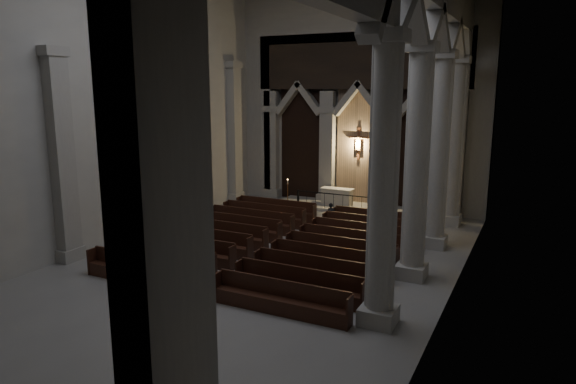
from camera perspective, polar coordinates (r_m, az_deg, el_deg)
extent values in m
plane|color=gray|center=(19.38, -3.76, -8.32)|extent=(24.00, 24.00, 0.00)
cube|color=#ADAAA1|center=(29.23, 8.15, 10.26)|extent=(14.00, 0.10, 12.00)
cube|color=#ADAAA1|center=(22.61, -19.72, 9.41)|extent=(0.10, 24.00, 12.00)
cube|color=#ADAAA1|center=(15.90, 18.60, 8.90)|extent=(0.10, 24.00, 12.00)
cube|color=#9F9C95|center=(31.09, -1.81, 5.26)|extent=(0.80, 0.50, 6.40)
cube|color=#9F9C95|center=(31.55, -1.78, -0.07)|extent=(1.05, 0.70, 0.50)
cube|color=#9F9C95|center=(30.94, -1.84, 9.23)|extent=(1.00, 0.65, 0.35)
cube|color=#9F9C95|center=(29.57, 4.37, 4.92)|extent=(0.80, 0.50, 6.40)
cube|color=#9F9C95|center=(30.05, 4.29, -0.68)|extent=(1.05, 0.70, 0.50)
cube|color=#9F9C95|center=(29.41, 4.44, 9.08)|extent=(1.00, 0.65, 0.35)
cube|color=#9F9C95|center=(28.43, 11.13, 4.47)|extent=(0.80, 0.50, 6.40)
cube|color=#9F9C95|center=(28.92, 10.91, -1.34)|extent=(1.05, 0.70, 0.50)
cube|color=#9F9C95|center=(28.26, 11.30, 8.80)|extent=(1.00, 0.65, 0.35)
cube|color=#9F9C95|center=(27.71, 18.33, 3.93)|extent=(0.80, 0.50, 6.40)
cube|color=#9F9C95|center=(28.21, 17.96, -2.01)|extent=(1.05, 0.70, 0.50)
cube|color=#9F9C95|center=(27.53, 18.62, 8.37)|extent=(1.00, 0.65, 0.35)
cube|color=black|center=(30.57, 1.49, 5.73)|extent=(2.60, 0.15, 7.00)
cube|color=#94785F|center=(29.25, 7.92, 5.36)|extent=(2.60, 0.15, 7.00)
cube|color=black|center=(28.32, 14.86, 4.89)|extent=(2.60, 0.15, 7.00)
cube|color=black|center=(28.79, 7.95, 14.24)|extent=(12.00, 0.50, 3.00)
cube|color=#9F9C95|center=(31.37, -3.12, 7.69)|extent=(1.60, 0.50, 9.00)
cube|color=#9F9C95|center=(27.48, 20.16, 6.48)|extent=(1.60, 0.50, 9.00)
cube|color=#9F9C95|center=(29.03, 8.09, 19.17)|extent=(14.00, 0.50, 3.00)
plane|color=#E2C766|center=(29.22, 7.90, 5.36)|extent=(1.50, 0.00, 1.50)
cube|color=#5A301F|center=(29.13, 7.85, 5.34)|extent=(0.13, 0.08, 1.80)
cube|color=#5A301F|center=(29.10, 7.87, 6.02)|extent=(1.10, 0.08, 0.13)
cube|color=tan|center=(29.08, 7.81, 5.23)|extent=(0.26, 0.10, 0.60)
sphere|color=tan|center=(29.04, 7.83, 6.02)|extent=(0.17, 0.17, 0.17)
cylinder|color=tan|center=(29.13, 7.34, 5.98)|extent=(0.45, 0.08, 0.08)
cylinder|color=tan|center=(28.96, 8.32, 5.93)|extent=(0.45, 0.08, 0.08)
cube|color=#9F9C95|center=(26.27, 17.51, -2.96)|extent=(1.00, 1.00, 0.50)
cylinder|color=#9F9C95|center=(25.64, 18.01, 5.19)|extent=(0.70, 0.70, 7.50)
cube|color=#9F9C95|center=(25.54, 18.56, 13.80)|extent=(0.95, 0.95, 0.35)
cube|color=#9F9C95|center=(22.46, 15.87, -5.28)|extent=(1.00, 1.00, 0.50)
cylinder|color=#9F9C95|center=(21.71, 16.40, 4.25)|extent=(0.70, 0.70, 7.50)
cube|color=#9F9C95|center=(21.60, 17.00, 14.43)|extent=(0.95, 0.95, 0.35)
cube|color=#9F9C95|center=(18.72, 13.54, -8.53)|extent=(1.00, 1.00, 0.50)
cylinder|color=#9F9C95|center=(17.82, 14.10, 2.89)|extent=(0.70, 0.70, 7.50)
cube|color=#9F9C95|center=(17.68, 14.73, 15.32)|extent=(0.95, 0.95, 0.35)
cube|color=#9F9C95|center=(15.12, 10.00, -13.33)|extent=(1.00, 1.00, 0.50)
cylinder|color=#9F9C95|center=(13.98, 10.53, 0.77)|extent=(0.70, 0.70, 7.50)
cube|color=#9F9C95|center=(13.81, 11.13, 16.67)|extent=(0.95, 0.95, 0.35)
cube|color=#9F9C95|center=(27.46, 18.69, 6.79)|extent=(0.55, 1.20, 9.20)
cube|color=#9F9C95|center=(6.04, -13.58, -7.65)|extent=(0.55, 1.20, 9.20)
cube|color=#9F9C95|center=(30.52, -5.79, -0.52)|extent=(0.60, 1.00, 0.50)
cube|color=#9F9C95|center=(29.97, -5.93, 6.51)|extent=(0.50, 0.80, 7.50)
cube|color=#9F9C95|center=(29.90, -6.09, 13.89)|extent=(0.60, 1.00, 0.35)
cube|color=#9F9C95|center=(27.31, -10.25, -2.07)|extent=(0.60, 1.00, 0.50)
cube|color=#9F9C95|center=(26.69, -10.54, 5.78)|extent=(0.50, 0.80, 7.50)
cube|color=#9F9C95|center=(26.61, -10.85, 14.06)|extent=(0.60, 1.00, 0.35)
cube|color=#9F9C95|center=(24.33, -15.87, -4.00)|extent=(0.60, 1.00, 0.50)
cube|color=#9F9C95|center=(23.64, -16.36, 4.80)|extent=(0.50, 0.80, 7.50)
cube|color=#9F9C95|center=(23.54, -16.90, 14.15)|extent=(0.60, 1.00, 0.35)
cube|color=#9F9C95|center=(21.68, -22.99, -6.37)|extent=(0.60, 1.00, 0.50)
cube|color=#9F9C95|center=(20.90, -23.79, 3.48)|extent=(0.50, 0.80, 7.50)
cube|color=#9F9C95|center=(20.79, -24.67, 14.04)|extent=(0.60, 1.00, 0.35)
cube|color=#9F9C95|center=(28.64, 6.94, -1.69)|extent=(8.50, 2.60, 0.15)
cube|color=#B9B3A3|center=(28.86, 5.47, -0.52)|extent=(1.66, 0.65, 0.88)
cube|color=white|center=(28.77, 5.49, 0.38)|extent=(1.80, 0.72, 0.04)
cube|color=black|center=(27.33, 6.13, -0.33)|extent=(5.26, 0.05, 0.05)
cube|color=black|center=(28.42, 1.13, -0.78)|extent=(0.09, 0.09, 1.05)
cube|color=black|center=(26.66, 11.41, -1.83)|extent=(0.09, 0.09, 1.05)
cylinder|color=black|center=(28.21, 2.10, -0.95)|extent=(0.02, 0.02, 0.97)
cylinder|color=black|center=(28.01, 3.08, -1.05)|extent=(0.02, 0.02, 0.97)
cylinder|color=black|center=(27.81, 4.07, -1.15)|extent=(0.02, 0.02, 0.97)
cylinder|color=black|center=(27.62, 5.08, -1.25)|extent=(0.02, 0.02, 0.97)
cylinder|color=black|center=(27.44, 6.11, -1.36)|extent=(0.02, 0.02, 0.97)
cylinder|color=black|center=(27.26, 7.14, -1.47)|extent=(0.02, 0.02, 0.97)
cylinder|color=black|center=(27.10, 8.19, -1.57)|extent=(0.02, 0.02, 0.97)
cylinder|color=black|center=(26.95, 9.25, -1.68)|extent=(0.02, 0.02, 0.97)
cylinder|color=black|center=(26.80, 10.33, -1.79)|extent=(0.02, 0.02, 0.97)
cylinder|color=#AE6D35|center=(29.00, -0.04, -1.54)|extent=(0.27, 0.27, 0.06)
cylinder|color=#AE6D35|center=(28.86, -0.04, -0.31)|extent=(0.04, 0.04, 1.27)
cylinder|color=#AE6D35|center=(28.74, -0.04, 0.93)|extent=(0.13, 0.13, 0.02)
cylinder|color=beige|center=(28.72, -0.04, 1.15)|extent=(0.05, 0.05, 0.22)
sphere|color=#EDA053|center=(28.70, -0.04, 1.41)|extent=(0.05, 0.05, 0.05)
cylinder|color=#AE6D35|center=(26.65, 11.22, -2.94)|extent=(0.22, 0.22, 0.05)
cylinder|color=#AE6D35|center=(26.53, 11.26, -1.84)|extent=(0.03, 0.03, 1.06)
cylinder|color=#AE6D35|center=(26.41, 11.31, -0.72)|extent=(0.11, 0.11, 0.02)
cylinder|color=beige|center=(26.39, 11.32, -0.52)|extent=(0.04, 0.04, 0.18)
sphere|color=#EDA053|center=(26.37, 11.32, -0.28)|extent=(0.04, 0.04, 0.04)
cube|color=black|center=(26.28, -1.41, -2.46)|extent=(4.33, 0.41, 0.46)
cube|color=black|center=(26.33, -1.21, -1.33)|extent=(4.33, 0.07, 0.52)
cube|color=black|center=(27.28, -5.44, -1.49)|extent=(0.06, 0.46, 0.93)
cube|color=black|center=(25.31, 2.94, -2.47)|extent=(0.06, 0.46, 0.93)
cube|color=black|center=(24.31, 9.95, -3.78)|extent=(4.33, 0.41, 0.46)
cube|color=black|center=(24.37, 10.12, -2.56)|extent=(4.33, 0.07, 0.52)
cube|color=black|center=(24.92, 5.19, -2.72)|extent=(0.06, 0.46, 0.93)
cube|color=black|center=(23.76, 14.99, -3.78)|extent=(0.06, 0.46, 0.93)
cube|color=black|center=(25.22, -2.73, -3.06)|extent=(4.33, 0.41, 0.46)
cube|color=black|center=(25.27, -2.52, -1.89)|extent=(4.33, 0.07, 0.52)
cube|color=black|center=(26.26, -6.87, -2.03)|extent=(0.06, 0.46, 0.93)
cube|color=black|center=(24.21, 1.76, -3.10)|extent=(0.06, 0.46, 0.93)
cube|color=black|center=(23.16, 9.07, -4.52)|extent=(4.33, 0.41, 0.46)
cube|color=black|center=(23.21, 9.25, -3.23)|extent=(4.33, 0.07, 0.52)
cube|color=black|center=(23.80, 4.10, -3.39)|extent=(0.06, 0.46, 0.93)
cube|color=black|center=(22.58, 14.35, -4.54)|extent=(0.06, 0.46, 0.93)
cube|color=black|center=(24.17, -4.17, -3.72)|extent=(4.33, 0.41, 0.46)
cube|color=black|center=(24.21, -3.95, -2.49)|extent=(4.33, 0.07, 0.52)
cube|color=black|center=(25.26, -8.42, -2.61)|extent=(0.06, 0.46, 0.93)
cube|color=black|center=(23.12, 0.47, -3.80)|extent=(0.06, 0.46, 0.93)
cube|color=black|center=(22.02, 8.09, -5.33)|extent=(4.33, 0.41, 0.46)
cube|color=black|center=(22.06, 8.28, -3.98)|extent=(4.33, 0.07, 0.52)
cube|color=black|center=(22.69, 2.90, -4.11)|extent=(0.06, 0.46, 0.93)
cube|color=black|center=(21.41, 13.63, -5.38)|extent=(0.06, 0.46, 0.93)
cube|color=black|center=(23.15, -5.73, -4.43)|extent=(4.33, 0.41, 0.46)
cube|color=black|center=(23.18, -5.50, -3.15)|extent=(4.33, 0.07, 0.52)
cube|color=black|center=(24.28, -10.09, -3.24)|extent=(0.06, 0.46, 0.93)
cube|color=black|center=(22.05, -0.95, -4.56)|extent=(0.06, 0.46, 0.93)
cube|color=black|center=(20.89, 7.00, -6.23)|extent=(4.33, 0.41, 0.46)
cube|color=black|center=(20.92, 7.21, -4.80)|extent=(4.33, 0.07, 0.52)
cube|color=black|center=(21.60, 1.57, -4.91)|extent=(0.06, 0.46, 0.93)
cube|color=black|center=(20.25, 12.83, -6.32)|extent=(0.06, 0.46, 0.93)
cube|color=black|center=(22.15, -7.45, -5.21)|extent=(4.33, 0.41, 0.46)
cube|color=black|center=(22.17, -7.20, -3.87)|extent=(4.33, 0.07, 0.52)
cube|color=black|center=(23.33, -11.91, -3.91)|extent=(0.06, 0.46, 0.93)
cube|color=black|center=(21.00, -2.52, -5.40)|extent=(0.06, 0.46, 0.93)
cube|color=black|center=(19.78, 5.78, -7.23)|extent=(4.33, 0.41, 0.46)
cube|color=black|center=(19.80, 6.01, -5.72)|extent=(4.33, 0.07, 0.52)
cube|color=black|center=(20.52, 0.10, -5.79)|extent=(0.06, 0.46, 0.93)
cube|color=black|center=(19.09, 11.94, -7.38)|extent=(0.06, 0.46, 0.93)
cube|color=black|center=(21.18, -9.33, -6.05)|extent=(4.33, 0.41, 0.46)
cube|color=black|center=(21.19, -9.06, -4.65)|extent=(4.33, 0.07, 0.52)
cube|color=black|center=(22.40, -13.88, -4.64)|extent=(0.06, 0.46, 0.93)
cube|color=black|center=(19.96, -4.26, -6.31)|extent=(0.06, 0.46, 0.93)
cube|color=black|center=(18.68, 4.41, -8.34)|extent=(4.33, 0.41, 0.46)
cube|color=black|center=(18.69, 4.66, -6.74)|extent=(4.33, 0.07, 0.52)
cube|color=black|center=(19.47, -1.54, -6.76)|extent=(0.06, 0.46, 0.93)
cube|color=black|center=(17.96, 10.92, -8.56)|extent=(0.06, 0.46, 0.93)
cube|color=black|center=(20.23, -11.40, -6.97)|extent=(4.33, 0.41, 0.46)
cube|color=black|center=(20.23, -11.11, -5.50)|extent=(4.33, 0.07, 0.52)
cube|color=black|center=(21.51, -16.02, -5.43)|extent=(0.06, 0.46, 0.93)
cube|color=black|center=(18.96, -6.19, -7.32)|extent=(0.06, 0.46, 0.93)
cube|color=black|center=(17.60, 2.87, -9.58)|extent=(4.33, 0.41, 0.46)
cube|color=black|center=(17.60, 3.14, -7.89)|extent=(4.33, 0.07, 0.52)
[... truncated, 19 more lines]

